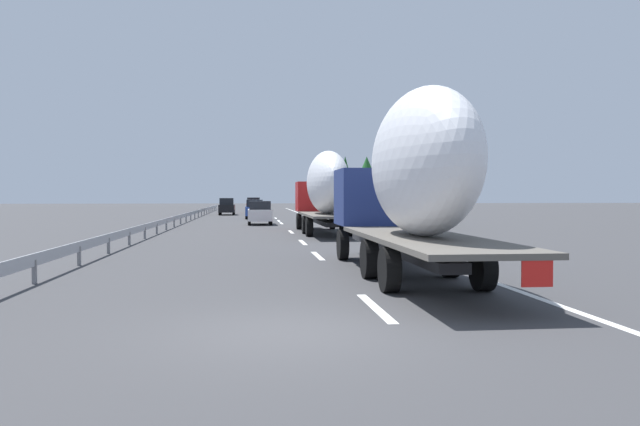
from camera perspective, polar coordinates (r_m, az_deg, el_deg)
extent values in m
plane|color=#38383A|center=(50.06, -5.61, -0.94)|extent=(260.00, 260.00, 0.00)
cube|color=white|center=(12.45, 5.06, -8.57)|extent=(3.20, 0.20, 0.01)
cube|color=white|center=(22.86, -0.21, -3.92)|extent=(3.20, 0.20, 0.01)
cube|color=white|center=(29.44, -1.59, -2.69)|extent=(3.20, 0.20, 0.01)
cube|color=white|center=(37.97, -2.66, -1.73)|extent=(3.20, 0.20, 0.01)
cube|color=white|center=(49.98, -3.54, -0.93)|extent=(3.20, 0.20, 0.01)
cube|color=white|center=(54.62, -3.78, -0.72)|extent=(3.20, 0.20, 0.01)
cube|color=white|center=(61.37, -4.06, -0.47)|extent=(3.20, 0.20, 0.01)
cube|color=white|center=(83.30, -4.66, 0.07)|extent=(3.20, 0.20, 0.01)
cube|color=white|center=(98.05, -4.91, 0.30)|extent=(3.20, 0.20, 0.01)
cube|color=white|center=(92.21, -4.82, 0.22)|extent=(3.20, 0.20, 0.01)
cube|color=white|center=(55.39, 0.02, -0.68)|extent=(110.00, 0.20, 0.01)
cube|color=#B21919|center=(40.88, -0.40, 1.52)|extent=(2.40, 2.50, 1.90)
cube|color=black|center=(41.98, -0.55, 2.20)|extent=(0.08, 2.12, 0.80)
cube|color=#262628|center=(37.91, 0.07, -0.72)|extent=(11.11, 0.70, 0.24)
cube|color=#59544C|center=(34.90, 0.63, -0.15)|extent=(9.67, 2.50, 0.12)
ellipsoid|color=white|center=(34.64, 0.68, 2.80)|extent=(7.55, 2.20, 3.47)
cube|color=red|center=(30.25, 3.02, -0.87)|extent=(0.04, 0.56, 0.56)
cylinder|color=black|center=(40.82, -1.93, -0.77)|extent=(1.04, 0.30, 1.04)
cylinder|color=black|center=(41.05, 1.13, -0.76)|extent=(1.04, 0.30, 1.04)
cylinder|color=black|center=(36.00, -1.34, -1.09)|extent=(1.04, 0.35, 1.04)
cylinder|color=black|center=(36.26, 2.12, -1.07)|extent=(1.04, 0.35, 1.04)
cylinder|color=black|center=(33.62, -0.99, -1.27)|extent=(1.04, 0.35, 1.04)
cylinder|color=black|center=(33.89, 2.72, -1.25)|extent=(1.04, 0.35, 1.04)
cube|color=navy|center=(21.53, 4.99, 1.45)|extent=(2.40, 2.50, 1.90)
cube|color=black|center=(22.61, 4.45, 2.73)|extent=(0.08, 2.12, 0.80)
cube|color=#262628|center=(18.64, 6.80, -3.12)|extent=(11.10, 0.70, 0.24)
cube|color=#59544C|center=(15.69, 9.31, -2.30)|extent=(9.67, 2.50, 0.12)
ellipsoid|color=white|center=(15.72, 9.30, 4.57)|extent=(6.59, 2.20, 3.64)
cube|color=red|center=(11.46, 19.19, -5.00)|extent=(0.04, 0.56, 0.56)
cylinder|color=black|center=(21.40, 2.09, -2.91)|extent=(1.04, 0.30, 1.04)
cylinder|color=black|center=(21.83, 7.82, -2.83)|extent=(1.04, 0.30, 1.04)
cylinder|color=black|center=(16.65, 4.53, -4.20)|extent=(1.04, 0.35, 1.04)
cylinder|color=black|center=(17.20, 11.76, -4.04)|extent=(1.04, 0.35, 1.04)
cylinder|color=black|center=(14.32, 6.35, -5.15)|extent=(1.04, 0.35, 1.04)
cylinder|color=black|center=(14.95, 14.63, -4.91)|extent=(1.04, 0.35, 1.04)
cube|color=#28479E|center=(59.90, -5.99, 0.18)|extent=(4.08, 1.71, 0.84)
cube|color=black|center=(59.58, -5.99, 0.90)|extent=(2.24, 1.51, 0.66)
cylinder|color=black|center=(61.17, -6.71, -0.18)|extent=(0.64, 0.22, 0.64)
cylinder|color=black|center=(61.18, -5.29, -0.18)|extent=(0.64, 0.22, 0.64)
cylinder|color=black|center=(58.64, -6.72, -0.26)|extent=(0.64, 0.22, 0.64)
cylinder|color=black|center=(58.65, -5.24, -0.26)|extent=(0.64, 0.22, 0.64)
cube|color=red|center=(81.32, -6.09, 0.55)|extent=(4.28, 1.81, 0.84)
cube|color=black|center=(80.99, -6.09, 1.13)|extent=(2.35, 1.59, 0.81)
cylinder|color=black|center=(82.66, -6.65, 0.27)|extent=(0.64, 0.22, 0.64)
cylinder|color=black|center=(82.67, -5.54, 0.28)|extent=(0.64, 0.22, 0.64)
cylinder|color=black|center=(80.01, -6.66, 0.23)|extent=(0.64, 0.22, 0.64)
cylinder|color=black|center=(80.01, -5.51, 0.23)|extent=(0.64, 0.22, 0.64)
cube|color=white|center=(47.77, -5.51, -0.17)|extent=(4.25, 1.79, 0.84)
cube|color=black|center=(47.43, -5.50, 0.71)|extent=(2.34, 1.58, 0.64)
cylinder|color=black|center=(49.09, -6.46, -0.62)|extent=(0.64, 0.22, 0.64)
cylinder|color=black|center=(49.12, -4.60, -0.61)|extent=(0.64, 0.22, 0.64)
cylinder|color=black|center=(46.46, -6.46, -0.74)|extent=(0.64, 0.22, 0.64)
cylinder|color=black|center=(46.49, -4.50, -0.73)|extent=(0.64, 0.22, 0.64)
cube|color=black|center=(72.53, -8.48, 0.42)|extent=(4.77, 1.75, 0.84)
cube|color=black|center=(72.16, -8.49, 1.05)|extent=(2.62, 1.54, 0.77)
cylinder|color=black|center=(74.05, -9.03, 0.11)|extent=(0.64, 0.22, 0.64)
cylinder|color=black|center=(73.99, -7.84, 0.12)|extent=(0.64, 0.22, 0.64)
cylinder|color=black|center=(71.10, -9.15, 0.05)|extent=(0.64, 0.22, 0.64)
cylinder|color=black|center=(71.04, -7.90, 0.06)|extent=(0.64, 0.22, 0.64)
cylinder|color=gray|center=(54.64, 1.38, 0.53)|extent=(0.10, 0.10, 2.38)
cube|color=#2D569E|center=(54.63, 1.38, 2.14)|extent=(0.06, 0.90, 0.70)
cylinder|color=#472D19|center=(45.89, 7.17, -0.04)|extent=(0.39, 0.39, 1.82)
cone|color=#194C1E|center=(45.92, 7.18, 4.39)|extent=(3.35, 3.35, 5.26)
cylinder|color=#472D19|center=(58.91, 4.27, 0.35)|extent=(0.37, 0.37, 1.87)
cone|color=#1E5B23|center=(58.92, 4.28, 3.22)|extent=(3.38, 3.38, 4.02)
cylinder|color=#472D19|center=(77.17, 2.31, 0.54)|extent=(0.32, 0.32, 1.59)
cone|color=#194C1E|center=(77.18, 2.31, 3.16)|extent=(2.93, 2.93, 5.47)
cylinder|color=#472D19|center=(45.53, 9.03, -0.37)|extent=(0.36, 0.36, 1.31)
cone|color=#194C1E|center=(45.52, 9.05, 3.40)|extent=(3.76, 3.76, 4.69)
cube|color=#9EA0A5|center=(53.30, -12.11, -0.17)|extent=(94.00, 0.06, 0.32)
cube|color=slate|center=(17.20, -24.59, -4.89)|extent=(0.10, 0.10, 0.60)
cube|color=slate|center=(21.10, -21.11, -3.68)|extent=(0.10, 0.10, 0.60)
cube|color=slate|center=(25.06, -18.72, -2.84)|extent=(0.10, 0.10, 0.60)
cube|color=slate|center=(29.05, -16.99, -2.23)|extent=(0.10, 0.10, 0.60)
cube|color=slate|center=(33.07, -15.68, -1.76)|extent=(0.10, 0.10, 0.60)
cube|color=slate|center=(37.10, -14.66, -1.40)|extent=(0.10, 0.10, 0.60)
cube|color=slate|center=(41.14, -13.83, -1.10)|extent=(0.10, 0.10, 0.60)
cube|color=slate|center=(45.20, -13.16, -0.86)|extent=(0.10, 0.10, 0.60)
cube|color=slate|center=(49.25, -12.59, -0.66)|extent=(0.10, 0.10, 0.60)
cube|color=slate|center=(53.31, -12.11, -0.49)|extent=(0.10, 0.10, 0.60)
cube|color=slate|center=(57.38, -11.70, -0.34)|extent=(0.10, 0.10, 0.60)
cube|color=slate|center=(61.45, -11.34, -0.22)|extent=(0.10, 0.10, 0.60)
cube|color=slate|center=(65.52, -11.03, -0.10)|extent=(0.10, 0.10, 0.60)
cube|color=slate|center=(69.59, -10.76, -0.01)|extent=(0.10, 0.10, 0.60)
cube|color=slate|center=(73.66, -10.51, 0.08)|extent=(0.10, 0.10, 0.60)
cube|color=slate|center=(77.74, -10.29, 0.16)|extent=(0.10, 0.10, 0.60)
cube|color=slate|center=(81.82, -10.09, 0.23)|extent=(0.10, 0.10, 0.60)
cube|color=slate|center=(85.89, -9.92, 0.30)|extent=(0.10, 0.10, 0.60)
cube|color=slate|center=(89.97, -9.75, 0.35)|extent=(0.10, 0.10, 0.60)
cube|color=slate|center=(94.05, -9.60, 0.41)|extent=(0.10, 0.10, 0.60)
cube|color=slate|center=(98.13, -9.47, 0.46)|extent=(0.10, 0.10, 0.60)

